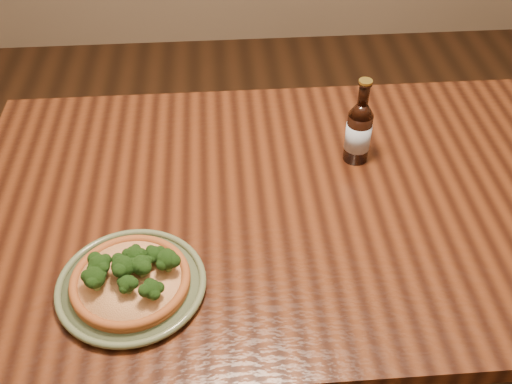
{
  "coord_description": "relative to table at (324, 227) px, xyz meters",
  "views": [
    {
      "loc": [
        -0.23,
        -0.86,
        1.66
      ],
      "look_at": [
        -0.16,
        0.05,
        0.82
      ],
      "focal_mm": 42.0,
      "sensor_mm": 36.0,
      "label": 1
    }
  ],
  "objects": [
    {
      "name": "beer_bottle",
      "position": [
        0.09,
        0.13,
        0.17
      ],
      "size": [
        0.06,
        0.06,
        0.22
      ],
      "rotation": [
        0.0,
        0.0,
        -0.43
      ],
      "color": "black",
      "rests_on": "table"
    },
    {
      "name": "plate",
      "position": [
        -0.41,
        -0.22,
        0.1
      ],
      "size": [
        0.29,
        0.29,
        0.02
      ],
      "rotation": [
        0.0,
        0.0,
        0.39
      ],
      "color": "#596646",
      "rests_on": "table"
    },
    {
      "name": "table",
      "position": [
        0.0,
        0.0,
        0.0
      ],
      "size": [
        1.6,
        0.9,
        0.75
      ],
      "color": "#49220F",
      "rests_on": "ground"
    },
    {
      "name": "pizza",
      "position": [
        -0.41,
        -0.22,
        0.12
      ],
      "size": [
        0.23,
        0.23,
        0.07
      ],
      "rotation": [
        0.0,
        0.0,
        0.23
      ],
      "color": "#A05424",
      "rests_on": "plate"
    }
  ]
}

